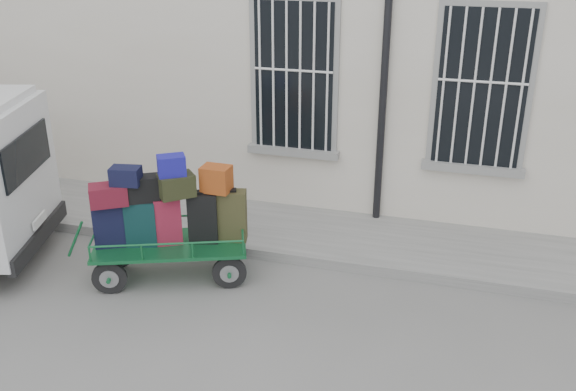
{
  "coord_description": "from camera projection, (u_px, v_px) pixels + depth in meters",
  "views": [
    {
      "loc": [
        2.14,
        -6.17,
        4.37
      ],
      "look_at": [
        0.07,
        1.0,
        1.19
      ],
      "focal_mm": 40.0,
      "sensor_mm": 36.0,
      "label": 1
    }
  ],
  "objects": [
    {
      "name": "building",
      "position": [
        354.0,
        6.0,
        11.39
      ],
      "size": [
        24.0,
        5.15,
        6.0
      ],
      "color": "beige",
      "rests_on": "ground"
    },
    {
      "name": "luggage_cart",
      "position": [
        168.0,
        218.0,
        8.24
      ],
      "size": [
        2.32,
        1.54,
        1.73
      ],
      "rotation": [
        0.0,
        0.0,
        0.37
      ],
      "color": "black",
      "rests_on": "ground"
    },
    {
      "name": "ground",
      "position": [
        259.0,
        317.0,
        7.71
      ],
      "size": [
        80.0,
        80.0,
        0.0
      ],
      "primitive_type": "plane",
      "color": "slate",
      "rests_on": "ground"
    },
    {
      "name": "sidewalk",
      "position": [
        305.0,
        233.0,
        9.62
      ],
      "size": [
        24.0,
        1.7,
        0.15
      ],
      "primitive_type": "cube",
      "color": "slate",
      "rests_on": "ground"
    }
  ]
}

